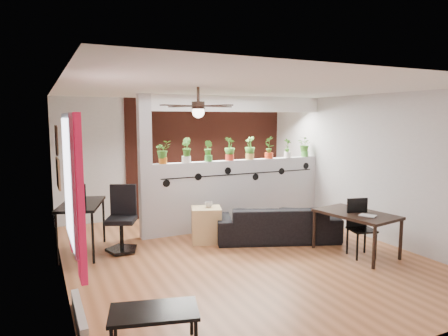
# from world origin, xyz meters

# --- Properties ---
(room_shell) EXTENTS (6.30, 7.10, 2.90)m
(room_shell) POSITION_xyz_m (0.00, 0.00, 1.30)
(room_shell) COLOR #975831
(room_shell) RESTS_ON ground
(partition_wall) EXTENTS (3.60, 0.18, 1.35)m
(partition_wall) POSITION_xyz_m (0.80, 1.50, 0.68)
(partition_wall) COLOR #BCBCC1
(partition_wall) RESTS_ON ground
(ceiling_header) EXTENTS (3.60, 0.18, 0.30)m
(ceiling_header) POSITION_xyz_m (0.80, 1.50, 2.45)
(ceiling_header) COLOR white
(ceiling_header) RESTS_ON room_shell
(pier_column) EXTENTS (0.22, 0.20, 2.60)m
(pier_column) POSITION_xyz_m (-1.11, 1.50, 1.30)
(pier_column) COLOR #BCBCC1
(pier_column) RESTS_ON ground
(brick_panel) EXTENTS (3.90, 0.05, 2.60)m
(brick_panel) POSITION_xyz_m (0.80, 2.97, 1.30)
(brick_panel) COLOR #AE4532
(brick_panel) RESTS_ON ground
(vine_decal) EXTENTS (3.31, 0.01, 0.30)m
(vine_decal) POSITION_xyz_m (0.80, 1.40, 1.08)
(vine_decal) COLOR black
(vine_decal) RESTS_ON partition_wall
(window_assembly) EXTENTS (0.09, 1.30, 1.55)m
(window_assembly) POSITION_xyz_m (-2.56, -1.20, 1.51)
(window_assembly) COLOR white
(window_assembly) RESTS_ON room_shell
(baseboard_heater) EXTENTS (0.08, 1.00, 0.18)m
(baseboard_heater) POSITION_xyz_m (-2.54, -1.20, 0.09)
(baseboard_heater) COLOR silver
(baseboard_heater) RESTS_ON ground
(corkboard) EXTENTS (0.03, 0.60, 0.45)m
(corkboard) POSITION_xyz_m (-2.58, 0.95, 1.35)
(corkboard) COLOR brown
(corkboard) RESTS_ON room_shell
(framed_art) EXTENTS (0.03, 0.34, 0.44)m
(framed_art) POSITION_xyz_m (-2.58, 0.90, 1.85)
(framed_art) COLOR #8C7259
(framed_art) RESTS_ON room_shell
(ceiling_fan) EXTENTS (1.19, 1.19, 0.43)m
(ceiling_fan) POSITION_xyz_m (-0.80, -0.30, 2.31)
(ceiling_fan) COLOR black
(ceiling_fan) RESTS_ON room_shell
(potted_plant_0) EXTENTS (0.24, 0.21, 0.42)m
(potted_plant_0) POSITION_xyz_m (-0.78, 1.50, 1.57)
(potted_plant_0) COLOR orange
(potted_plant_0) RESTS_ON partition_wall
(potted_plant_1) EXTENTS (0.23, 0.27, 0.46)m
(potted_plant_1) POSITION_xyz_m (-0.33, 1.50, 1.59)
(potted_plant_1) COLOR white
(potted_plant_1) RESTS_ON partition_wall
(potted_plant_2) EXTENTS (0.23, 0.25, 0.41)m
(potted_plant_2) POSITION_xyz_m (0.12, 1.50, 1.57)
(potted_plant_2) COLOR #35812F
(potted_plant_2) RESTS_ON partition_wall
(potted_plant_3) EXTENTS (0.28, 0.30, 0.46)m
(potted_plant_3) POSITION_xyz_m (0.57, 1.50, 1.59)
(potted_plant_3) COLOR red
(potted_plant_3) RESTS_ON partition_wall
(potted_plant_4) EXTENTS (0.26, 0.29, 0.46)m
(potted_plant_4) POSITION_xyz_m (1.03, 1.50, 1.59)
(potted_plant_4) COLOR gold
(potted_plant_4) RESTS_ON partition_wall
(potted_plant_5) EXTENTS (0.30, 0.26, 0.47)m
(potted_plant_5) POSITION_xyz_m (1.48, 1.50, 1.60)
(potted_plant_5) COLOR #E7411B
(potted_plant_5) RESTS_ON partition_wall
(potted_plant_6) EXTENTS (0.22, 0.24, 0.41)m
(potted_plant_6) POSITION_xyz_m (1.93, 1.50, 1.57)
(potted_plant_6) COLOR white
(potted_plant_6) RESTS_ON partition_wall
(potted_plant_7) EXTENTS (0.21, 0.24, 0.43)m
(potted_plant_7) POSITION_xyz_m (2.38, 1.50, 1.58)
(potted_plant_7) COLOR #459636
(potted_plant_7) RESTS_ON partition_wall
(sofa) EXTENTS (2.21, 1.49, 0.60)m
(sofa) POSITION_xyz_m (0.98, 0.40, 0.30)
(sofa) COLOR black
(sofa) RESTS_ON ground
(cube_shelf) EXTENTS (0.63, 0.59, 0.62)m
(cube_shelf) POSITION_xyz_m (-0.22, 0.82, 0.31)
(cube_shelf) COLOR tan
(cube_shelf) RESTS_ON ground
(cup) EXTENTS (0.15, 0.15, 0.10)m
(cup) POSITION_xyz_m (-0.17, 0.82, 0.67)
(cup) COLOR gray
(cup) RESTS_ON cube_shelf
(computer_desk) EXTENTS (0.91, 1.26, 0.82)m
(computer_desk) POSITION_xyz_m (-2.25, 1.16, 0.74)
(computer_desk) COLOR black
(computer_desk) RESTS_ON ground
(monitor) EXTENTS (0.31, 0.06, 0.17)m
(monitor) POSITION_xyz_m (-2.25, 1.31, 0.91)
(monitor) COLOR black
(monitor) RESTS_ON computer_desk
(office_chair) EXTENTS (0.59, 0.60, 1.07)m
(office_chair) POSITION_xyz_m (-1.64, 0.98, 0.47)
(office_chair) COLOR black
(office_chair) RESTS_ON ground
(dining_table) EXTENTS (0.94, 1.34, 0.67)m
(dining_table) POSITION_xyz_m (1.72, -0.77, 0.60)
(dining_table) COLOR black
(dining_table) RESTS_ON ground
(book) EXTENTS (0.26, 0.29, 0.02)m
(book) POSITION_xyz_m (1.62, -1.07, 0.69)
(book) COLOR gray
(book) RESTS_ON dining_table
(folding_chair) EXTENTS (0.45, 0.45, 0.91)m
(folding_chair) POSITION_xyz_m (1.71, -0.84, 0.54)
(folding_chair) COLOR black
(folding_chair) RESTS_ON ground
(coffee_table) EXTENTS (0.92, 0.65, 0.39)m
(coffee_table) POSITION_xyz_m (-1.95, -2.00, 0.34)
(coffee_table) COLOR black
(coffee_table) RESTS_ON ground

